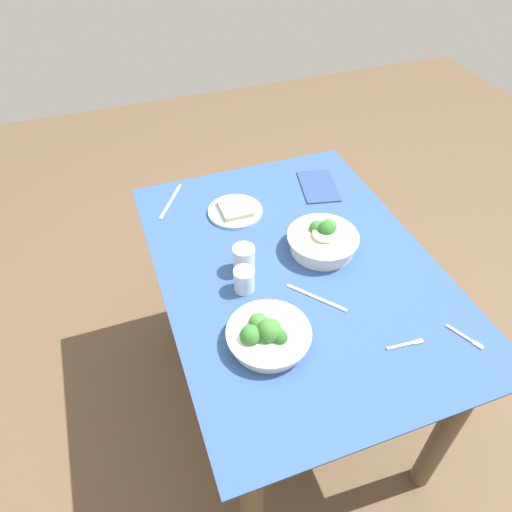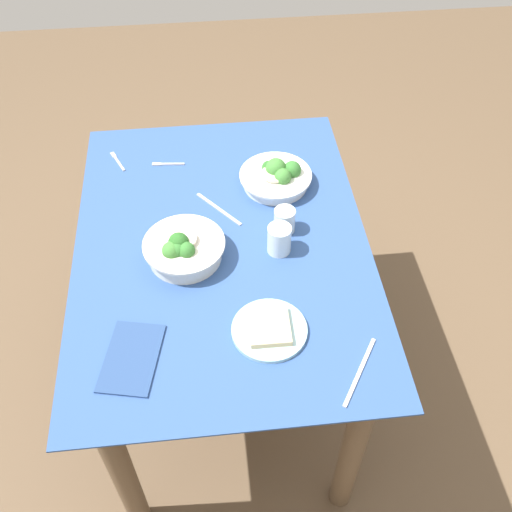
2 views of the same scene
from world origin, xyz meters
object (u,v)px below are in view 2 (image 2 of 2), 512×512
object	(u,v)px
fork_by_near_bowl	(167,164)
water_glass_center	(279,239)
table_knife_left	(360,372)
napkin_folded_upper	(132,358)
broccoli_bowl_near	(183,249)
bread_side_plate	(269,329)
table_knife_right	(220,209)
water_glass_side	(284,220)
fork_by_far_bowl	(117,161)
broccoli_bowl_far	(277,176)

from	to	relation	value
fork_by_near_bowl	water_glass_center	bearing A→B (deg)	132.46
table_knife_left	napkin_folded_upper	xyz separation A→B (m)	(-0.10, -0.56, 0.00)
broccoli_bowl_near	table_knife_left	world-z (taller)	broccoli_bowl_near
bread_side_plate	water_glass_center	xyz separation A→B (m)	(-0.29, 0.06, 0.03)
water_glass_center	table_knife_right	size ratio (longest dim) A/B	0.45
water_glass_center	napkin_folded_upper	xyz separation A→B (m)	(0.33, -0.42, -0.04)
broccoli_bowl_near	water_glass_side	world-z (taller)	broccoli_bowl_near
fork_by_far_bowl	table_knife_right	size ratio (longest dim) A/B	0.53
water_glass_center	table_knife_right	bearing A→B (deg)	-140.02
water_glass_side	table_knife_right	xyz separation A→B (m)	(-0.11, -0.19, -0.04)
broccoli_bowl_near	bread_side_plate	distance (m)	0.36
water_glass_side	fork_by_far_bowl	distance (m)	0.65
table_knife_left	water_glass_center	bearing A→B (deg)	-128.85
water_glass_center	table_knife_right	world-z (taller)	water_glass_center
fork_by_near_bowl	table_knife_right	size ratio (longest dim) A/B	0.55
broccoli_bowl_far	fork_by_near_bowl	bearing A→B (deg)	-111.31
broccoli_bowl_near	table_knife_left	distance (m)	0.60
bread_side_plate	fork_by_near_bowl	bearing A→B (deg)	-159.83
water_glass_center	fork_by_far_bowl	distance (m)	0.68
fork_by_far_bowl	napkin_folded_upper	bearing A→B (deg)	160.98
broccoli_bowl_far	table_knife_left	bearing A→B (deg)	8.84
water_glass_center	fork_by_far_bowl	bearing A→B (deg)	-133.45
broccoli_bowl_near	table_knife_left	size ratio (longest dim) A/B	1.10
broccoli_bowl_far	table_knife_left	world-z (taller)	broccoli_bowl_far
bread_side_plate	water_glass_center	distance (m)	0.29
broccoli_bowl_near	bread_side_plate	world-z (taller)	broccoli_bowl_near
broccoli_bowl_near	water_glass_side	bearing A→B (deg)	105.83
broccoli_bowl_near	water_glass_side	distance (m)	0.32
table_knife_right	bread_side_plate	bearing A→B (deg)	152.64
table_knife_left	table_knife_right	distance (m)	0.69
fork_by_near_bowl	broccoli_bowl_far	bearing A→B (deg)	164.06
water_glass_center	fork_by_far_bowl	world-z (taller)	water_glass_center
bread_side_plate	napkin_folded_upper	world-z (taller)	bread_side_plate
water_glass_side	table_knife_left	size ratio (longest dim) A/B	0.36
broccoli_bowl_near	fork_by_near_bowl	xyz separation A→B (m)	(-0.44, -0.05, -0.04)
bread_side_plate	table_knife_right	xyz separation A→B (m)	(-0.48, -0.10, -0.01)
broccoli_bowl_far	bread_side_plate	size ratio (longest dim) A/B	1.18
broccoli_bowl_far	water_glass_side	bearing A→B (deg)	-1.41
fork_by_far_bowl	fork_by_near_bowl	size ratio (longest dim) A/B	0.96
broccoli_bowl_far	water_glass_side	xyz separation A→B (m)	(0.21, -0.01, 0.01)
broccoli_bowl_far	fork_by_far_bowl	bearing A→B (deg)	-108.52
table_knife_right	fork_by_far_bowl	bearing A→B (deg)	11.40
fork_by_near_bowl	table_knife_right	bearing A→B (deg)	129.99
fork_by_near_bowl	table_knife_right	xyz separation A→B (m)	(0.24, 0.17, -0.00)
table_knife_right	table_knife_left	bearing A→B (deg)	167.19
water_glass_side	broccoli_bowl_far	bearing A→B (deg)	178.59
table_knife_left	table_knife_right	world-z (taller)	same
water_glass_side	bread_side_plate	bearing A→B (deg)	-13.77
fork_by_far_bowl	table_knife_left	xyz separation A→B (m)	(0.90, 0.64, -0.00)
water_glass_side	fork_by_far_bowl	size ratio (longest dim) A/B	0.74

